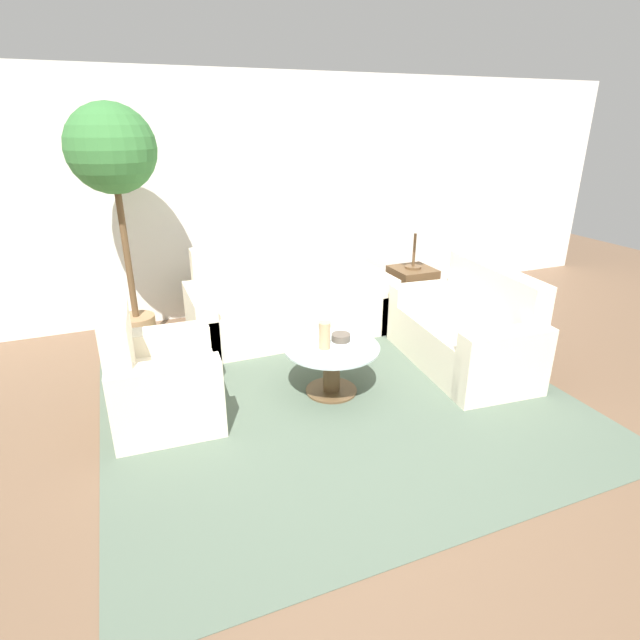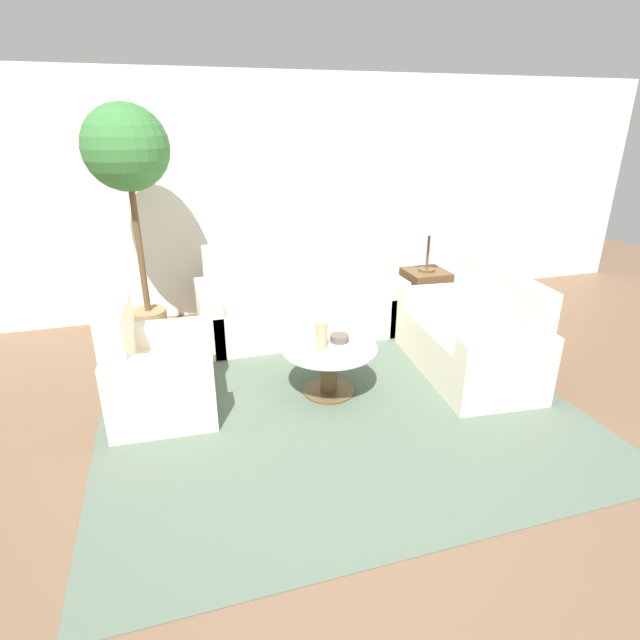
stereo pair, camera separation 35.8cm
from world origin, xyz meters
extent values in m
plane|color=brown|center=(0.00, 0.00, 0.00)|extent=(14.00, 14.00, 0.00)
cube|color=white|center=(0.00, 2.87, 1.30)|extent=(10.00, 0.06, 2.60)
cube|color=#4C5B4C|center=(0.09, 0.65, 0.00)|extent=(3.58, 3.49, 0.01)
cube|color=beige|center=(0.19, 1.90, 0.21)|extent=(1.87, 0.82, 0.42)
cube|color=beige|center=(0.19, 2.22, 0.46)|extent=(1.87, 0.18, 0.93)
cube|color=beige|center=(-0.75, 1.90, 0.30)|extent=(0.20, 0.82, 0.59)
cube|color=beige|center=(1.12, 1.90, 0.30)|extent=(0.20, 0.82, 0.59)
cube|color=beige|center=(-1.20, 0.78, 0.21)|extent=(0.78, 0.69, 0.42)
cube|color=beige|center=(-1.49, 0.79, 0.44)|extent=(0.21, 0.66, 0.89)
cube|color=beige|center=(-1.22, 0.45, 0.30)|extent=(0.76, 0.24, 0.59)
cube|color=beige|center=(-1.18, 1.10, 0.30)|extent=(0.76, 0.24, 0.59)
cube|color=beige|center=(1.37, 0.67, 0.21)|extent=(0.89, 1.32, 0.42)
cube|color=beige|center=(1.67, 0.64, 0.45)|extent=(0.29, 1.27, 0.91)
cube|color=beige|center=(1.43, 1.29, 0.30)|extent=(0.79, 0.27, 0.59)
cube|color=beige|center=(1.31, 0.04, 0.30)|extent=(0.79, 0.27, 0.59)
cylinder|color=brown|center=(0.09, 0.65, 0.01)|extent=(0.43, 0.43, 0.02)
cylinder|color=brown|center=(0.09, 0.65, 0.20)|extent=(0.14, 0.14, 0.40)
cylinder|color=#B2C6C6|center=(0.09, 0.65, 0.41)|extent=(0.78, 0.78, 0.02)
cube|color=brown|center=(1.58, 1.84, 0.29)|extent=(0.44, 0.44, 0.59)
cylinder|color=brown|center=(1.58, 1.84, 0.60)|extent=(0.18, 0.18, 0.02)
cylinder|color=brown|center=(1.58, 1.84, 0.82)|extent=(0.03, 0.03, 0.40)
cone|color=white|center=(1.58, 1.84, 1.15)|extent=(0.35, 0.35, 0.27)
cylinder|color=#93704C|center=(-1.33, 2.16, 0.17)|extent=(0.35, 0.35, 0.34)
cylinder|color=brown|center=(-1.33, 2.16, 1.00)|extent=(0.06, 0.06, 1.33)
sphere|color=#387538|center=(-1.33, 2.16, 1.88)|extent=(0.76, 0.76, 0.76)
cylinder|color=tan|center=(0.02, 0.64, 0.52)|extent=(0.09, 0.09, 0.22)
cylinder|color=brown|center=(0.20, 0.73, 0.44)|extent=(0.16, 0.16, 0.06)
cube|color=beige|center=(0.11, 0.46, 0.44)|extent=(0.24, 0.22, 0.05)
camera|label=1|loc=(-1.38, -2.68, 2.11)|focal=28.00mm
camera|label=2|loc=(-1.04, -2.80, 2.11)|focal=28.00mm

